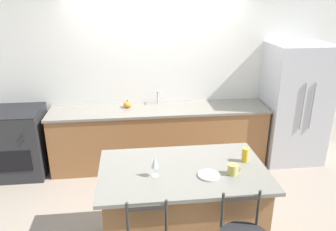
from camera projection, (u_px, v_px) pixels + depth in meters
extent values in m
plane|color=gray|center=(162.00, 175.00, 4.76)|extent=(18.00, 18.00, 0.00)
cube|color=silver|center=(157.00, 73.00, 4.92)|extent=(6.00, 0.07, 2.70)
cube|color=#936038|center=(159.00, 137.00, 4.95)|extent=(3.14, 0.64, 0.87)
cube|color=gray|center=(159.00, 109.00, 4.79)|extent=(3.18, 0.68, 0.03)
cube|color=black|center=(159.00, 108.00, 4.79)|extent=(0.56, 0.35, 0.01)
cylinder|color=#ADAFB5|center=(158.00, 96.00, 4.95)|extent=(0.02, 0.02, 0.22)
cylinder|color=#ADAFB5|center=(158.00, 91.00, 4.86)|extent=(0.02, 0.12, 0.02)
cube|color=#936038|center=(182.00, 211.00, 3.27)|extent=(1.47, 0.86, 0.89)
cube|color=gray|center=(183.00, 171.00, 3.10)|extent=(1.59, 0.98, 0.03)
cube|color=#BCBCC1|center=(294.00, 104.00, 4.95)|extent=(0.88, 0.72, 1.81)
cylinder|color=#939399|center=(303.00, 107.00, 4.57)|extent=(0.02, 0.02, 0.69)
cylinder|color=#939399|center=(313.00, 106.00, 4.58)|extent=(0.02, 0.02, 0.69)
cube|color=#28282B|center=(17.00, 143.00, 4.67)|extent=(0.79, 0.70, 0.95)
cube|color=black|center=(10.00, 162.00, 4.38)|extent=(0.57, 0.01, 0.30)
cube|color=black|center=(11.00, 111.00, 4.50)|extent=(0.79, 0.70, 0.02)
cylinder|color=black|center=(22.00, 135.00, 4.27)|extent=(0.03, 0.02, 0.03)
cylinder|color=black|center=(23.00, 141.00, 4.29)|extent=(0.03, 0.02, 0.03)
cylinder|color=#332D28|center=(128.00, 221.00, 2.49)|extent=(0.02, 0.02, 0.32)
cylinder|color=#332D28|center=(166.00, 218.00, 2.52)|extent=(0.02, 0.02, 0.32)
cube|color=#332D28|center=(147.00, 208.00, 2.47)|extent=(0.30, 0.02, 0.04)
cylinder|color=#332D28|center=(222.00, 210.00, 2.61)|extent=(0.02, 0.02, 0.32)
cylinder|color=#332D28|center=(258.00, 208.00, 2.64)|extent=(0.02, 0.02, 0.32)
cube|color=#332D28|center=(241.00, 198.00, 2.59)|extent=(0.30, 0.02, 0.04)
cylinder|color=beige|center=(209.00, 175.00, 2.98)|extent=(0.21, 0.21, 0.01)
torus|color=beige|center=(209.00, 175.00, 2.98)|extent=(0.20, 0.20, 0.01)
cylinder|color=white|center=(155.00, 176.00, 2.98)|extent=(0.07, 0.07, 0.00)
cylinder|color=white|center=(155.00, 171.00, 2.96)|extent=(0.01, 0.01, 0.09)
cone|color=white|center=(155.00, 162.00, 2.93)|extent=(0.07, 0.07, 0.10)
cylinder|color=#C1B251|center=(232.00, 169.00, 2.99)|extent=(0.09, 0.09, 0.10)
torus|color=#C1B251|center=(237.00, 169.00, 3.00)|extent=(0.07, 0.01, 0.07)
cylinder|color=gold|center=(245.00, 155.00, 3.21)|extent=(0.07, 0.07, 0.14)
ellipsoid|color=orange|center=(127.00, 104.00, 4.79)|extent=(0.12, 0.12, 0.09)
cylinder|color=brown|center=(127.00, 101.00, 4.77)|extent=(0.02, 0.02, 0.02)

